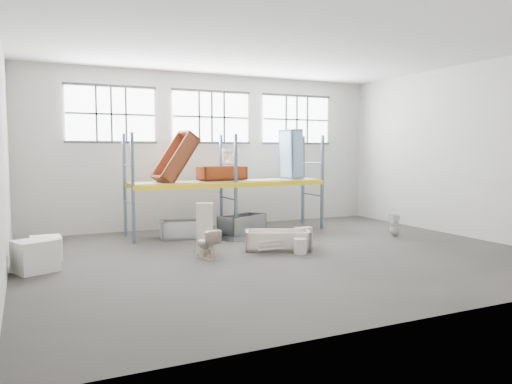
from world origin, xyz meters
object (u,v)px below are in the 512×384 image
toilet_white (395,225)px  bucket (300,246)px  cistern_tall (205,228)px  bathtub_beige (278,240)px  carton_near (35,256)px  rust_tub_flat (222,173)px  toilet_beige (207,243)px  steel_tub_left (186,229)px  blue_tub_upright (291,154)px  steel_tub_right (242,224)px

toilet_white → bucket: bearing=-75.4°
cistern_tall → bathtub_beige: bearing=12.5°
carton_near → rust_tub_flat: bearing=29.6°
toilet_beige → bucket: size_ratio=1.87×
bathtub_beige → toilet_white: 4.00m
steel_tub_left → carton_near: carton_near is taller
blue_tub_upright → bucket: 4.65m
steel_tub_right → rust_tub_flat: 1.68m
bathtub_beige → toilet_beige: size_ratio=2.34×
toilet_white → rust_tub_flat: rust_tub_flat is taller
cistern_tall → toilet_white: cistern_tall is taller
toilet_beige → steel_tub_right: 3.60m
toilet_beige → blue_tub_upright: blue_tub_upright is taller
bucket → carton_near: size_ratio=0.48×
steel_tub_right → blue_tub_upright: size_ratio=0.95×
bathtub_beige → blue_tub_upright: (2.04, 2.98, 2.15)m
bathtub_beige → steel_tub_left: (-1.63, 2.54, 0.02)m
steel_tub_right → blue_tub_upright: 2.84m
toilet_beige → toilet_white: 5.97m
toilet_white → steel_tub_left: toilet_white is taller
bathtub_beige → toilet_white: toilet_white is taller
steel_tub_right → bathtub_beige: bearing=-93.9°
rust_tub_flat → blue_tub_upright: size_ratio=0.91×
cistern_tall → steel_tub_right: 3.11m
bathtub_beige → steel_tub_right: steel_tub_right is taller
bathtub_beige → rust_tub_flat: rust_tub_flat is taller
blue_tub_upright → carton_near: bearing=-159.3°
rust_tub_flat → carton_near: bearing=-150.4°
blue_tub_upright → rust_tub_flat: bearing=177.0°
steel_tub_left → steel_tub_right: 1.82m
bathtub_beige → blue_tub_upright: size_ratio=1.03×
steel_tub_left → bucket: 3.74m
toilet_white → rust_tub_flat: size_ratio=0.47×
toilet_white → steel_tub_right: size_ratio=0.45×
bathtub_beige → steel_tub_right: size_ratio=1.09×
bathtub_beige → carton_near: (-5.64, 0.08, 0.09)m
rust_tub_flat → bucket: size_ratio=3.86×
steel_tub_left → blue_tub_upright: (3.67, 0.44, 2.13)m
bathtub_beige → bucket: 0.74m
steel_tub_right → blue_tub_upright: bearing=9.3°
steel_tub_right → bucket: size_ratio=4.01×
bucket → carton_near: 5.94m
toilet_white → steel_tub_right: toilet_white is taller
cistern_tall → carton_near: size_ratio=1.60×
rust_tub_flat → toilet_beige: bearing=-116.6°
bathtub_beige → rust_tub_flat: (-0.30, 3.10, 1.58)m
toilet_beige → blue_tub_upright: size_ratio=0.44×
rust_tub_flat → blue_tub_upright: blue_tub_upright is taller
bathtub_beige → toilet_beige: toilet_beige is taller
steel_tub_left → steel_tub_right: (1.81, 0.14, 0.01)m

